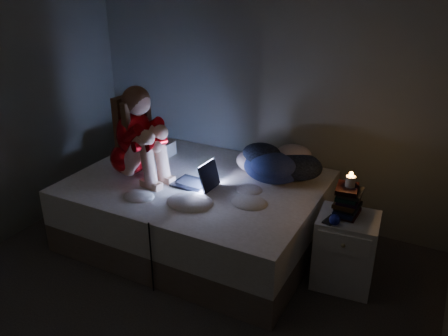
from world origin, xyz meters
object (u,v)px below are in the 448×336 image
Objects in this scene: nightstand at (345,250)px; phone at (330,219)px; woman at (128,131)px; candle at (350,181)px; bed at (197,210)px; laptop at (194,172)px.

nightstand is 4.16× the size of phone.
woman reaches higher than candle.
bed is at bearing 173.27° from nightstand.
phone reaches higher than nightstand.
bed is 3.58× the size of nightstand.
candle reaches higher than phone.
laptop reaches higher than phone.
candle is at bearing 71.61° from phone.
phone reaches higher than bed.
candle reaches higher than laptop.
woman is 1.42× the size of nightstand.
woman is 1.87m from candle.
bed is 1.32m from nightstand.
woman reaches higher than phone.
woman is at bearing 178.70° from nightstand.
laptop is at bearing -176.08° from candle.
nightstand is at bearing -37.20° from candle.
nightstand is at bearing -1.10° from bed.
candle is 0.57× the size of phone.
nightstand is at bearing 5.24° from laptop.
laptop is 2.54× the size of phone.
nightstand is (1.32, -0.03, 0.00)m from bed.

